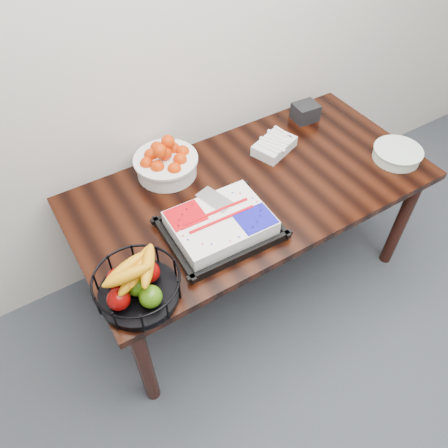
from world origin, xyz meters
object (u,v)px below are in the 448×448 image
table (252,198)px  tangerine_bowl (166,160)px  plate_stack (397,154)px  cake_tray (220,225)px  napkin_box (305,112)px  fruit_basket (137,285)px

table → tangerine_bowl: size_ratio=5.59×
plate_stack → tangerine_bowl: bearing=153.8°
table → tangerine_bowl: 0.47m
cake_tray → napkin_box: bearing=29.1°
cake_tray → napkin_box: (0.87, 0.49, 0.00)m
plate_stack → cake_tray: bearing=177.2°
fruit_basket → plate_stack: size_ratio=1.35×
cake_tray → plate_stack: cake_tray is taller
tangerine_bowl → fruit_basket: tangerine_bowl is taller
table → fruit_basket: (-0.75, -0.30, 0.16)m
tangerine_bowl → fruit_basket: size_ratio=0.94×
plate_stack → fruit_basket: bearing=-177.4°
cake_tray → fruit_basket: (-0.45, -0.12, 0.03)m
napkin_box → cake_tray: bearing=-150.9°
table → fruit_basket: bearing=-158.4°
table → plate_stack: 0.80m
fruit_basket → napkin_box: (1.32, 0.61, -0.03)m
cake_tray → tangerine_bowl: (-0.02, 0.48, 0.04)m
cake_tray → napkin_box: size_ratio=3.66×
fruit_basket → napkin_box: fruit_basket is taller
napkin_box → tangerine_bowl: bearing=-179.7°
fruit_basket → plate_stack: (1.51, 0.07, -0.04)m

